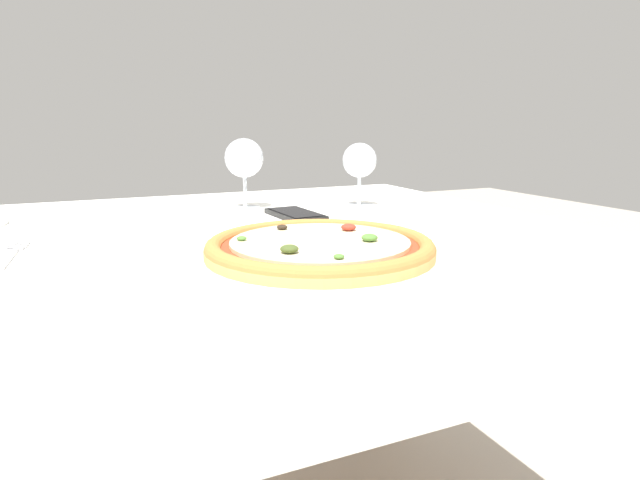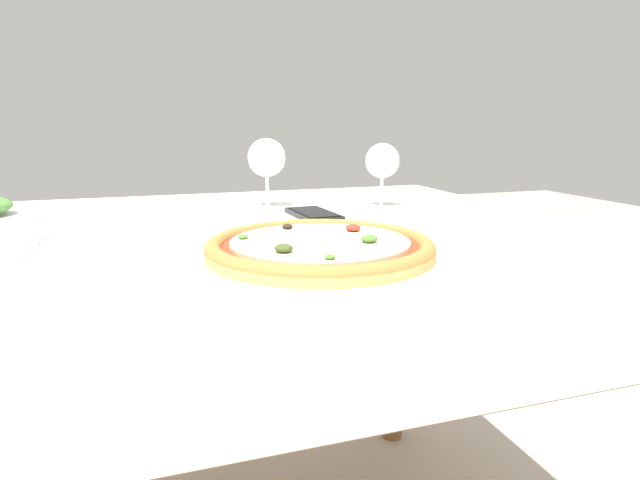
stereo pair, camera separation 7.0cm
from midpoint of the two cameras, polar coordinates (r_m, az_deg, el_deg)
dining_table at (r=0.87m, az=-13.88°, el=-5.28°), size 1.30×1.12×0.73m
pizza_plate at (r=0.70m, az=-2.85°, el=-1.10°), size 0.35×0.35×0.04m
fork at (r=0.88m, az=-32.18°, el=-1.24°), size 0.03×0.17×0.00m
wine_glass_far_left at (r=1.15m, az=2.50°, el=8.21°), size 0.07×0.07×0.14m
wine_glass_far_right at (r=1.14m, az=-9.87°, el=8.44°), size 0.08×0.08×0.15m
cell_phone at (r=1.04m, az=-4.58°, el=2.73°), size 0.08×0.15×0.01m
napkin_folded at (r=0.94m, az=10.64°, el=1.58°), size 0.18×0.16×0.01m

